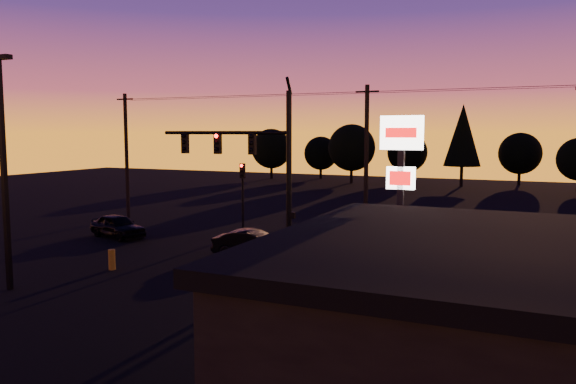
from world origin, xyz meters
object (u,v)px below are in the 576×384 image
object	(u,v)px
bollard	(112,260)
suv_parked	(503,330)
secondary_signal	(243,188)
pylon_sign	(401,169)
car_left	(118,226)
car_mid	(253,244)
parking_lot_light	(3,157)
traffic_signal_mast	(256,161)

from	to	relation	value
bollard	suv_parked	xyz separation A→B (m)	(16.84, -3.01, 0.22)
secondary_signal	pylon_sign	size ratio (longest dim) A/B	0.64
secondary_signal	car_left	bearing A→B (deg)	-148.02
pylon_sign	car_left	bearing A→B (deg)	161.71
pylon_sign	car_mid	distance (m)	10.58
parking_lot_light	car_mid	size ratio (longest dim) A/B	2.25
traffic_signal_mast	suv_parked	bearing A→B (deg)	-28.07
secondary_signal	car_mid	size ratio (longest dim) A/B	1.07
parking_lot_light	car_mid	world-z (taller)	parking_lot_light
traffic_signal_mast	car_left	world-z (taller)	traffic_signal_mast
secondary_signal	car_mid	xyz separation A→B (m)	(3.54, -5.26, -2.19)
secondary_signal	bollard	world-z (taller)	secondary_signal
secondary_signal	suv_parked	distance (m)	20.73
parking_lot_light	suv_parked	distance (m)	18.87
suv_parked	bollard	bearing A→B (deg)	163.74
car_mid	bollard	bearing A→B (deg)	130.61
car_mid	suv_parked	size ratio (longest dim) A/B	0.83
traffic_signal_mast	car_mid	size ratio (longest dim) A/B	2.11
secondary_signal	car_mid	distance (m)	6.71
traffic_signal_mast	car_mid	world-z (taller)	traffic_signal_mast
suv_parked	pylon_sign	bearing A→B (deg)	132.65
car_left	traffic_signal_mast	bearing A→B (deg)	-91.34
traffic_signal_mast	secondary_signal	size ratio (longest dim) A/B	1.97
pylon_sign	secondary_signal	bearing A→B (deg)	140.23
bollard	car_mid	size ratio (longest dim) A/B	0.23
secondary_signal	bollard	bearing A→B (deg)	-95.95
traffic_signal_mast	bollard	bearing A→B (deg)	-155.01
pylon_sign	car_left	size ratio (longest dim) A/B	1.68
parking_lot_light	car_left	distance (m)	12.11
secondary_signal	pylon_sign	xyz separation A→B (m)	(12.00, -9.99, 2.05)
pylon_sign	bollard	xyz separation A→B (m)	(-13.07, -0.29, -4.45)
car_left	suv_parked	xyz separation A→B (m)	(22.07, -9.35, -0.01)
pylon_sign	car_mid	xyz separation A→B (m)	(-8.46, 4.72, -4.24)
parking_lot_light	bollard	xyz separation A→B (m)	(1.43, 4.21, -4.81)
traffic_signal_mast	parking_lot_light	distance (m)	10.19
secondary_signal	parking_lot_light	world-z (taller)	parking_lot_light
car_mid	pylon_sign	bearing A→B (deg)	-125.97
pylon_sign	suv_parked	bearing A→B (deg)	-41.23
car_left	car_mid	size ratio (longest dim) A/B	0.99
pylon_sign	car_mid	world-z (taller)	pylon_sign
parking_lot_light	car_left	world-z (taller)	parking_lot_light
bollard	car_left	bearing A→B (deg)	129.55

